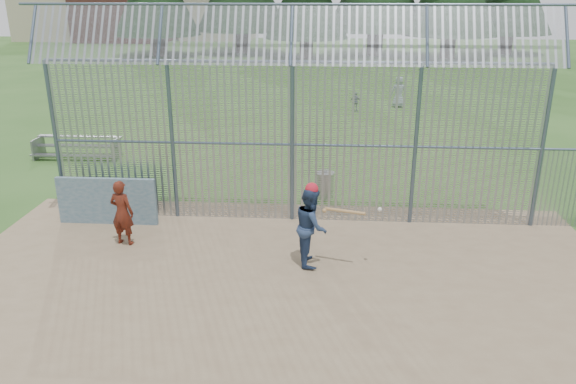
# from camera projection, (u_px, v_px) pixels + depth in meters

# --- Properties ---
(ground) EXTENTS (120.00, 120.00, 0.00)m
(ground) POSITION_uv_depth(u_px,v_px,m) (281.00, 287.00, 11.21)
(ground) COLOR #2D511E
(ground) RESTS_ON ground
(dirt_infield) EXTENTS (14.00, 10.00, 0.02)m
(dirt_infield) POSITION_uv_depth(u_px,v_px,m) (279.00, 300.00, 10.73)
(dirt_infield) COLOR #756047
(dirt_infield) RESTS_ON ground
(dugout_wall) EXTENTS (2.50, 0.12, 1.20)m
(dugout_wall) POSITION_uv_depth(u_px,v_px,m) (107.00, 201.00, 14.01)
(dugout_wall) COLOR #38566B
(dugout_wall) RESTS_ON dirt_infield
(batter) EXTENTS (0.74, 0.90, 1.71)m
(batter) POSITION_uv_depth(u_px,v_px,m) (311.00, 226.00, 11.88)
(batter) COLOR navy
(batter) RESTS_ON dirt_infield
(onlooker) EXTENTS (0.63, 0.48, 1.54)m
(onlooker) POSITION_uv_depth(u_px,v_px,m) (122.00, 213.00, 12.83)
(onlooker) COLOR maroon
(onlooker) RESTS_ON dirt_infield
(bg_kid_standing) EXTENTS (0.77, 0.52, 1.54)m
(bg_kid_standing) POSITION_uv_depth(u_px,v_px,m) (399.00, 92.00, 27.99)
(bg_kid_standing) COLOR gray
(bg_kid_standing) RESTS_ON ground
(bg_kid_seated) EXTENTS (0.60, 0.41, 0.94)m
(bg_kid_seated) POSITION_uv_depth(u_px,v_px,m) (356.00, 102.00, 27.09)
(bg_kid_seated) COLOR slate
(bg_kid_seated) RESTS_ON ground
(batting_gear) EXTENTS (1.59, 0.44, 0.60)m
(batting_gear) POSITION_uv_depth(u_px,v_px,m) (319.00, 193.00, 11.59)
(batting_gear) COLOR red
(batting_gear) RESTS_ON ground
(trash_can) EXTENTS (0.56, 0.56, 0.82)m
(trash_can) POSITION_uv_depth(u_px,v_px,m) (324.00, 185.00, 15.91)
(trash_can) COLOR gray
(trash_can) RESTS_ON ground
(bleacher) EXTENTS (3.00, 0.95, 0.72)m
(bleacher) POSITION_uv_depth(u_px,v_px,m) (77.00, 147.00, 19.58)
(bleacher) COLOR slate
(bleacher) RESTS_ON ground
(backstop_fence) EXTENTS (20.09, 0.81, 5.30)m
(backstop_fence) POSITION_uv_depth(u_px,v_px,m) (367.00, 132.00, 13.50)
(backstop_fence) COLOR #47566B
(backstop_fence) RESTS_ON ground
(distant_buildings) EXTENTS (26.50, 10.50, 8.00)m
(distant_buildings) POSITION_uv_depth(u_px,v_px,m) (120.00, 7.00, 64.45)
(distant_buildings) COLOR brown
(distant_buildings) RESTS_ON ground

